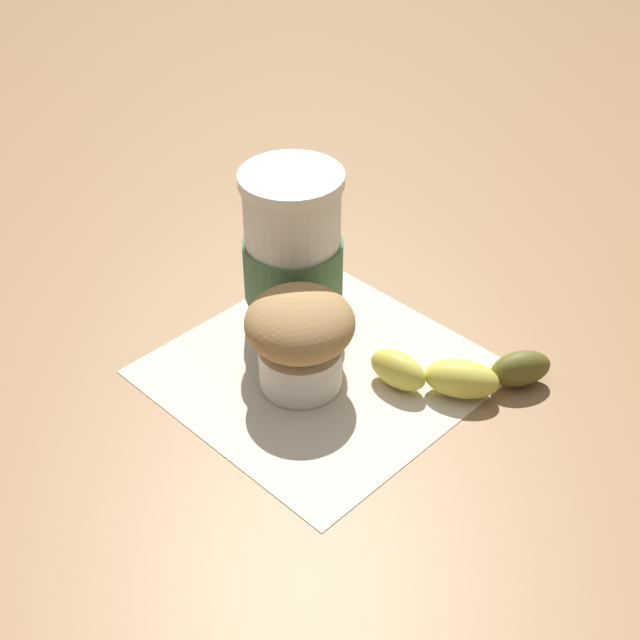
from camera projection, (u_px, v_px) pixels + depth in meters
ground_plane at (320, 371)px, 0.78m from camera, size 3.00×3.00×0.00m
paper_napkin at (320, 371)px, 0.78m from camera, size 0.29×0.29×0.00m
coffee_cup at (293, 254)px, 0.80m from camera, size 0.09×0.09×0.15m
muffin at (300, 336)px, 0.74m from camera, size 0.09×0.09×0.09m
banana at (460, 373)px, 0.75m from camera, size 0.14×0.10×0.03m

